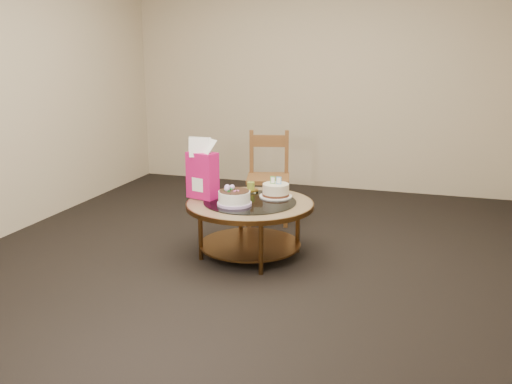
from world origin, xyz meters
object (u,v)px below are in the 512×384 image
(decorated_cake, at_px, (234,198))
(dining_chair, at_px, (268,177))
(cream_cake, at_px, (276,191))
(gift_bag, at_px, (202,169))
(coffee_table, at_px, (250,211))

(decorated_cake, relative_size, dining_chair, 0.31)
(dining_chair, bearing_deg, decorated_cake, -101.79)
(cream_cake, distance_m, dining_chair, 0.83)
(gift_bag, bearing_deg, decorated_cake, -5.71)
(cream_cake, height_order, gift_bag, gift_bag)
(cream_cake, distance_m, gift_bag, 0.62)
(coffee_table, distance_m, cream_cake, 0.29)
(cream_cake, relative_size, dining_chair, 0.31)
(decorated_cake, distance_m, gift_bag, 0.39)
(coffee_table, xyz_separation_m, dining_chair, (-0.13, 0.97, 0.06))
(coffee_table, xyz_separation_m, cream_cake, (0.16, 0.20, 0.13))
(decorated_cake, xyz_separation_m, gift_bag, (-0.32, 0.13, 0.19))
(coffee_table, bearing_deg, gift_bag, -178.91)
(decorated_cake, bearing_deg, cream_cake, 53.97)
(coffee_table, distance_m, gift_bag, 0.51)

